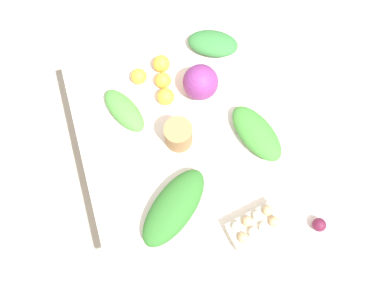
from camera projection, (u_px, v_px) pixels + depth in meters
The scene contains 14 objects.
ground_plane at pixel (192, 184), 2.42m from camera, with size 8.00×8.00×0.00m, color #B2A899.
dining_table at pixel (192, 152), 1.79m from camera, with size 1.29×0.98×0.77m.
cabbage_purple at pixel (201, 82), 1.71m from camera, with size 0.16×0.16×0.16m, color #7A2D75.
egg_carton at pixel (255, 225), 1.53m from camera, with size 0.15×0.24×0.09m.
paper_bag at pixel (179, 135), 1.64m from camera, with size 0.12×0.12×0.14m, color #997047.
greens_bunch_beet_tops at pixel (174, 207), 1.55m from camera, with size 0.38×0.17×0.10m, color #2D6B28.
greens_bunch_dandelion at pixel (124, 110), 1.71m from camera, with size 0.26×0.11×0.08m, color #4C933D.
greens_bunch_scallion at pixel (256, 133), 1.67m from camera, with size 0.30×0.15×0.08m, color #3D8433.
greens_bunch_chard at pixel (213, 43), 1.83m from camera, with size 0.25×0.14×0.08m, color #337538.
beet_root at pixel (319, 225), 1.55m from camera, with size 0.06×0.06×0.06m, color #5B1933.
orange_0 at pixel (161, 64), 1.79m from camera, with size 0.08×0.08×0.08m, color #F9A833.
orange_1 at pixel (163, 80), 1.76m from camera, with size 0.08×0.08×0.08m, color #F9A833.
orange_2 at pixel (139, 76), 1.77m from camera, with size 0.08×0.08×0.08m, color #F9A833.
orange_3 at pixel (166, 97), 1.73m from camera, with size 0.08×0.08×0.08m, color #F9A833.
Camera 1 is at (-0.53, 0.17, 2.37)m, focal length 35.00 mm.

